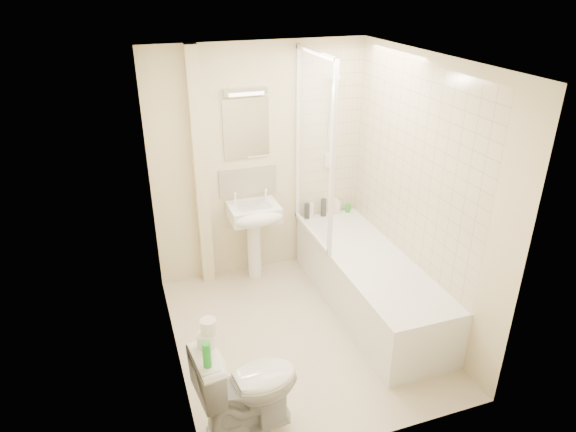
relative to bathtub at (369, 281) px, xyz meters
name	(u,v)px	position (x,y,z in m)	size (l,w,h in m)	color
floor	(302,333)	(-0.75, -0.17, -0.29)	(2.50, 2.50, 0.00)	beige
wall_back	(260,164)	(-0.75, 1.08, 0.91)	(2.20, 0.02, 2.40)	beige
wall_left	(165,234)	(-1.85, -0.17, 0.91)	(0.02, 2.50, 2.40)	beige
wall_right	(421,196)	(0.35, -0.17, 0.91)	(0.02, 2.50, 2.40)	beige
ceiling	(306,60)	(-0.75, -0.17, 2.11)	(2.20, 2.50, 0.02)	white
tile_back	(329,136)	(0.00, 1.06, 1.14)	(0.70, 0.01, 1.75)	beige
tile_right	(412,165)	(0.34, 0.00, 1.14)	(0.01, 2.10, 1.75)	beige
pipe_boxing	(200,173)	(-1.37, 1.02, 0.91)	(0.12, 0.12, 2.40)	beige
splashback	(248,181)	(-0.88, 1.07, 0.74)	(0.60, 0.01, 0.30)	beige
mirror	(246,129)	(-0.88, 1.06, 1.29)	(0.46, 0.01, 0.60)	white
strip_light	(245,91)	(-0.88, 1.04, 1.66)	(0.42, 0.07, 0.07)	silver
bathtub	(369,281)	(0.00, 0.00, 0.00)	(0.70, 2.10, 0.55)	white
shower_screen	(313,149)	(-0.35, 0.63, 1.16)	(0.04, 0.92, 1.80)	white
shower_fixture	(331,125)	(0.00, 1.02, 1.26)	(0.10, 0.16, 0.99)	white
pedestal_sink	(255,222)	(-0.88, 0.84, 0.39)	(0.50, 0.47, 0.96)	white
bottle_black_a	(307,211)	(-0.26, 0.99, 0.35)	(0.06, 0.06, 0.17)	black
bottle_white_a	(311,211)	(-0.22, 0.99, 0.34)	(0.06, 0.06, 0.16)	white
bottle_black_b	(324,207)	(-0.07, 0.99, 0.36)	(0.06, 0.06, 0.20)	black
bottle_blue	(324,210)	(-0.06, 0.99, 0.33)	(0.04, 0.04, 0.13)	#131457
bottle_cream	(335,206)	(0.07, 0.99, 0.35)	(0.06, 0.06, 0.18)	#F5E2BD
bottle_white_b	(338,207)	(0.10, 0.99, 0.33)	(0.06, 0.06, 0.15)	white
bottle_green	(348,208)	(0.22, 0.99, 0.31)	(0.06, 0.06, 0.09)	green
toilet	(248,385)	(-1.47, -1.02, 0.08)	(0.77, 0.50, 0.74)	white
toilet_roll_lower	(206,340)	(-1.72, -0.96, 0.50)	(0.12, 0.12, 0.09)	white
toilet_roll_upper	(208,326)	(-1.70, -0.95, 0.59)	(0.11, 0.11, 0.10)	white
green_bottle	(207,355)	(-1.75, -1.15, 0.54)	(0.05, 0.05, 0.18)	green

